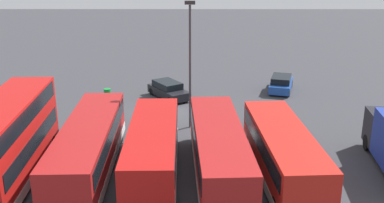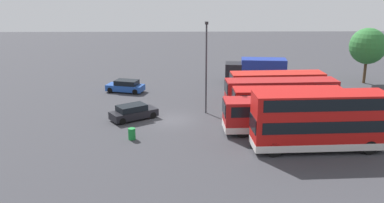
{
  "view_description": "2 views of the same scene",
  "coord_description": "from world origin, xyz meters",
  "px_view_note": "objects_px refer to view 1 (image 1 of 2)",
  "views": [
    {
      "loc": [
        -2.27,
        33.41,
        11.78
      ],
      "look_at": [
        -2.23,
        2.72,
        1.7
      ],
      "focal_mm": 41.93,
      "sensor_mm": 36.0,
      "label": 1
    },
    {
      "loc": [
        37.52,
        1.4,
        12.63
      ],
      "look_at": [
        0.09,
        2.0,
        1.8
      ],
      "focal_mm": 39.42,
      "sensor_mm": 36.0,
      "label": 2
    }
  ],
  "objects_px": {
    "bus_single_deck_near_end": "(283,154)",
    "car_small_green": "(281,83)",
    "bus_single_deck_third": "(153,150)",
    "lamp_post_tall": "(190,57)",
    "car_hatchback_silver": "(168,90)",
    "waste_bin_yellow": "(107,94)",
    "bus_single_deck_fourth": "(89,147)",
    "bus_double_decker_fifth": "(10,140)",
    "bus_single_deck_second": "(219,151)"
  },
  "relations": [
    {
      "from": "bus_single_deck_near_end",
      "to": "lamp_post_tall",
      "type": "xyz_separation_m",
      "value": [
        5.03,
        -8.03,
        3.53
      ]
    },
    {
      "from": "bus_single_deck_near_end",
      "to": "bus_double_decker_fifth",
      "type": "relative_size",
      "value": 1.0
    },
    {
      "from": "car_small_green",
      "to": "lamp_post_tall",
      "type": "relative_size",
      "value": 0.52
    },
    {
      "from": "bus_single_deck_near_end",
      "to": "bus_double_decker_fifth",
      "type": "xyz_separation_m",
      "value": [
        14.56,
        0.08,
        0.83
      ]
    },
    {
      "from": "car_hatchback_silver",
      "to": "car_small_green",
      "type": "xyz_separation_m",
      "value": [
        -10.11,
        -2.07,
        -0.0
      ]
    },
    {
      "from": "bus_single_deck_fourth",
      "to": "waste_bin_yellow",
      "type": "bearing_deg",
      "value": -83.79
    },
    {
      "from": "bus_single_deck_third",
      "to": "car_hatchback_silver",
      "type": "xyz_separation_m",
      "value": [
        -0.08,
        -14.48,
        -0.92
      ]
    },
    {
      "from": "bus_single_deck_third",
      "to": "car_small_green",
      "type": "height_order",
      "value": "bus_single_deck_third"
    },
    {
      "from": "lamp_post_tall",
      "to": "waste_bin_yellow",
      "type": "bearing_deg",
      "value": -42.2
    },
    {
      "from": "bus_single_deck_near_end",
      "to": "waste_bin_yellow",
      "type": "xyz_separation_m",
      "value": [
        12.11,
        -14.45,
        -1.14
      ]
    },
    {
      "from": "lamp_post_tall",
      "to": "bus_single_deck_second",
      "type": "bearing_deg",
      "value": 101.76
    },
    {
      "from": "bus_single_deck_third",
      "to": "bus_double_decker_fifth",
      "type": "xyz_separation_m",
      "value": [
        7.54,
        0.54,
        0.83
      ]
    },
    {
      "from": "car_hatchback_silver",
      "to": "bus_single_deck_fourth",
      "type": "bearing_deg",
      "value": 75.28
    },
    {
      "from": "bus_single_deck_fourth",
      "to": "car_small_green",
      "type": "height_order",
      "value": "bus_single_deck_fourth"
    },
    {
      "from": "bus_single_deck_near_end",
      "to": "car_small_green",
      "type": "bearing_deg",
      "value": -100.55
    },
    {
      "from": "bus_double_decker_fifth",
      "to": "bus_single_deck_second",
      "type": "bearing_deg",
      "value": -177.87
    },
    {
      "from": "waste_bin_yellow",
      "to": "lamp_post_tall",
      "type": "bearing_deg",
      "value": 137.8
    },
    {
      "from": "bus_single_deck_second",
      "to": "car_hatchback_silver",
      "type": "xyz_separation_m",
      "value": [
        3.51,
        -14.6,
        -0.92
      ]
    },
    {
      "from": "bus_single_deck_second",
      "to": "lamp_post_tall",
      "type": "relative_size",
      "value": 1.28
    },
    {
      "from": "bus_single_deck_third",
      "to": "bus_double_decker_fifth",
      "type": "bearing_deg",
      "value": 4.12
    },
    {
      "from": "bus_single_deck_third",
      "to": "bus_single_deck_fourth",
      "type": "relative_size",
      "value": 0.87
    },
    {
      "from": "bus_single_deck_third",
      "to": "car_hatchback_silver",
      "type": "bearing_deg",
      "value": -90.32
    },
    {
      "from": "car_hatchback_silver",
      "to": "lamp_post_tall",
      "type": "bearing_deg",
      "value": 105.47
    },
    {
      "from": "bus_single_deck_near_end",
      "to": "bus_single_deck_third",
      "type": "distance_m",
      "value": 7.03
    },
    {
      "from": "bus_single_deck_fourth",
      "to": "bus_double_decker_fifth",
      "type": "height_order",
      "value": "bus_double_decker_fifth"
    },
    {
      "from": "bus_single_deck_fourth",
      "to": "car_small_green",
      "type": "distance_m",
      "value": 21.24
    },
    {
      "from": "car_small_green",
      "to": "bus_single_deck_fourth",
      "type": "bearing_deg",
      "value": 49.44
    },
    {
      "from": "bus_single_deck_near_end",
      "to": "car_small_green",
      "type": "distance_m",
      "value": 17.32
    },
    {
      "from": "bus_single_deck_fourth",
      "to": "car_small_green",
      "type": "xyz_separation_m",
      "value": [
        -13.8,
        -16.12,
        -0.92
      ]
    },
    {
      "from": "bus_single_deck_near_end",
      "to": "bus_single_deck_third",
      "type": "relative_size",
      "value": 1.0
    },
    {
      "from": "car_small_green",
      "to": "lamp_post_tall",
      "type": "distance_m",
      "value": 12.94
    },
    {
      "from": "bus_single_deck_third",
      "to": "lamp_post_tall",
      "type": "xyz_separation_m",
      "value": [
        -1.99,
        -7.57,
        3.53
      ]
    },
    {
      "from": "bus_single_deck_near_end",
      "to": "bus_single_deck_second",
      "type": "bearing_deg",
      "value": -5.59
    },
    {
      "from": "car_small_green",
      "to": "bus_double_decker_fifth",
      "type": "bearing_deg",
      "value": 43.95
    },
    {
      "from": "bus_single_deck_near_end",
      "to": "bus_single_deck_fourth",
      "type": "xyz_separation_m",
      "value": [
        10.63,
        -0.89,
        0.0
      ]
    },
    {
      "from": "lamp_post_tall",
      "to": "waste_bin_yellow",
      "type": "height_order",
      "value": "lamp_post_tall"
    },
    {
      "from": "bus_single_deck_third",
      "to": "car_small_green",
      "type": "bearing_deg",
      "value": -121.62
    },
    {
      "from": "car_small_green",
      "to": "waste_bin_yellow",
      "type": "xyz_separation_m",
      "value": [
        15.27,
        2.56,
        -0.23
      ]
    },
    {
      "from": "bus_single_deck_near_end",
      "to": "bus_single_deck_third",
      "type": "bearing_deg",
      "value": -3.78
    },
    {
      "from": "bus_single_deck_second",
      "to": "bus_single_deck_near_end",
      "type": "bearing_deg",
      "value": 174.41
    },
    {
      "from": "car_hatchback_silver",
      "to": "waste_bin_yellow",
      "type": "xyz_separation_m",
      "value": [
        5.17,
        0.49,
        -0.23
      ]
    },
    {
      "from": "waste_bin_yellow",
      "to": "bus_single_deck_near_end",
      "type": "bearing_deg",
      "value": 129.96
    },
    {
      "from": "bus_single_deck_third",
      "to": "lamp_post_tall",
      "type": "distance_m",
      "value": 8.58
    },
    {
      "from": "bus_single_deck_fourth",
      "to": "waste_bin_yellow",
      "type": "relative_size",
      "value": 12.54
    },
    {
      "from": "bus_double_decker_fifth",
      "to": "car_small_green",
      "type": "xyz_separation_m",
      "value": [
        -17.73,
        -17.09,
        -1.75
      ]
    },
    {
      "from": "bus_single_deck_near_end",
      "to": "car_small_green",
      "type": "height_order",
      "value": "bus_single_deck_near_end"
    },
    {
      "from": "waste_bin_yellow",
      "to": "bus_single_deck_third",
      "type": "bearing_deg",
      "value": 109.99
    },
    {
      "from": "car_hatchback_silver",
      "to": "waste_bin_yellow",
      "type": "bearing_deg",
      "value": 5.38
    },
    {
      "from": "bus_single_deck_fourth",
      "to": "lamp_post_tall",
      "type": "distance_m",
      "value": 9.74
    },
    {
      "from": "bus_single_deck_second",
      "to": "car_hatchback_silver",
      "type": "bearing_deg",
      "value": -76.47
    }
  ]
}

